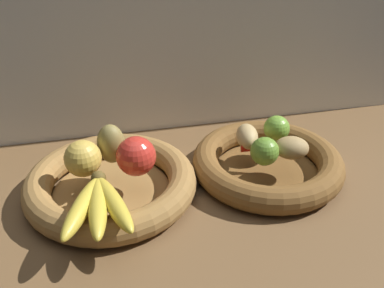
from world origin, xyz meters
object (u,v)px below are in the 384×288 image
object	(u,v)px
potato_small	(292,148)
lime_far	(277,128)
fruit_bowl_right	(267,163)
banana_bunch_front	(98,204)
chili_pepper	(266,147)
fruit_bowl_left	(111,183)
apple_red_right	(136,156)
pear_brown	(111,144)
potato_oblong	(247,137)
lime_near	(265,151)
apple_golden_left	(83,158)

from	to	relation	value
potato_small	lime_far	xyz separation A→B (cm)	(-0.20, 7.72, 0.56)
fruit_bowl_right	banana_bunch_front	size ratio (longest dim) A/B	1.77
lime_far	fruit_bowl_right	bearing A→B (deg)	-127.87
chili_pepper	fruit_bowl_right	bearing A→B (deg)	18.63
banana_bunch_front	chili_pepper	xyz separation A→B (cm)	(35.24, 12.05, -0.51)
lime_far	banana_bunch_front	bearing A→B (deg)	-157.43
fruit_bowl_left	apple_red_right	bearing A→B (deg)	-19.14
fruit_bowl_left	pear_brown	xyz separation A→B (cm)	(0.92, 3.36, 7.21)
banana_bunch_front	lime_far	xyz separation A→B (cm)	(39.31, 16.34, 1.26)
fruit_bowl_left	lime_far	bearing A→B (deg)	6.56
fruit_bowl_left	fruit_bowl_right	distance (cm)	33.49
fruit_bowl_left	apple_red_right	size ratio (longest dim) A/B	4.45
apple_red_right	pear_brown	xyz separation A→B (cm)	(-4.38, 5.20, 0.33)
potato_oblong	lime_near	distance (cm)	7.38
apple_golden_left	potato_oblong	world-z (taller)	apple_golden_left
fruit_bowl_right	lime_far	distance (cm)	7.94
apple_golden_left	lime_far	size ratio (longest dim) A/B	1.26
apple_golden_left	banana_bunch_front	size ratio (longest dim) A/B	0.39
pear_brown	lime_near	xyz separation A→B (cm)	(29.75, -7.58, -1.31)
pear_brown	banana_bunch_front	world-z (taller)	pear_brown
fruit_bowl_left	apple_golden_left	distance (cm)	8.10
lime_far	chili_pepper	world-z (taller)	lime_far
fruit_bowl_right	pear_brown	size ratio (longest dim) A/B	3.86
potato_small	fruit_bowl_right	bearing A→B (deg)	135.00
banana_bunch_front	potato_oblong	distance (cm)	35.51
fruit_bowl_left	pear_brown	world-z (taller)	pear_brown
chili_pepper	apple_golden_left	bearing A→B (deg)	-166.01
apple_red_right	potato_small	size ratio (longest dim) A/B	1.10
apple_golden_left	chili_pepper	distance (cm)	37.48
fruit_bowl_left	lime_far	xyz separation A→B (cm)	(36.78, 4.23, 5.86)
fruit_bowl_left	lime_far	size ratio (longest dim) A/B	6.04
apple_golden_left	apple_red_right	world-z (taller)	apple_red_right
apple_golden_left	lime_far	distance (cm)	41.69
apple_golden_left	lime_near	bearing A→B (deg)	-6.96
banana_bunch_front	apple_golden_left	bearing A→B (deg)	100.05
fruit_bowl_right	apple_golden_left	xyz separation A→B (cm)	(-38.19, 0.09, 6.59)
fruit_bowl_left	apple_red_right	distance (cm)	8.88
lime_near	lime_far	bearing A→B (deg)	54.16
fruit_bowl_right	pear_brown	world-z (taller)	pear_brown
fruit_bowl_right	apple_golden_left	size ratio (longest dim) A/B	4.53
pear_brown	banana_bunch_front	size ratio (longest dim) A/B	0.46
apple_red_right	lime_far	size ratio (longest dim) A/B	1.36
fruit_bowl_left	fruit_bowl_right	size ratio (longest dim) A/B	1.06
apple_red_right	potato_small	bearing A→B (deg)	-2.98
apple_red_right	banana_bunch_front	bearing A→B (deg)	-127.34
lime_near	chili_pepper	xyz separation A→B (cm)	(2.03, 4.17, -1.80)
fruit_bowl_left	lime_near	xyz separation A→B (cm)	(30.67, -4.23, 5.90)
banana_bunch_front	apple_red_right	bearing A→B (deg)	52.66
apple_golden_left	lime_far	bearing A→B (deg)	5.70
fruit_bowl_right	potato_small	size ratio (longest dim) A/B	4.60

